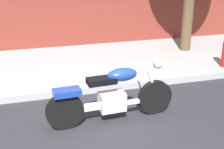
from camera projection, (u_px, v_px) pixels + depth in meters
name	position (u px, v px, depth m)	size (l,w,h in m)	color
ground_plane	(98.00, 134.00, 4.95)	(60.00, 60.00, 0.00)	#28282D
sidewalk	(69.00, 66.00, 7.78)	(23.66, 3.25, 0.14)	#9F9F9F
motorcycle	(112.00, 96.00, 5.22)	(2.25, 0.70, 1.12)	black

